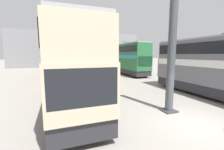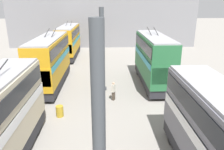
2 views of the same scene
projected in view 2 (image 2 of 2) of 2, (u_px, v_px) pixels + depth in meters
name	position (u px, v px, depth m)	size (l,w,h in m)	color
depot_back_wall	(103.00, 22.00, 41.35)	(0.50, 36.00, 9.66)	gray
support_column_near	(99.00, 144.00, 7.27)	(0.81, 0.81, 7.98)	#42474C
support_column_far	(102.00, 52.00, 21.02)	(0.81, 0.81, 7.98)	#42474C
bus_left_far	(154.00, 57.00, 22.73)	(9.43, 2.54, 5.80)	black
bus_right_mid	(50.00, 59.00, 22.30)	(9.70, 2.54, 5.69)	black
bus_right_far	(69.00, 39.00, 34.52)	(10.03, 2.54, 5.53)	black
person_aisle_midway	(113.00, 90.00, 19.41)	(0.48, 0.42, 1.73)	#473D33
oil_drum	(60.00, 111.00, 16.73)	(0.59, 0.59, 0.87)	#B28E23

